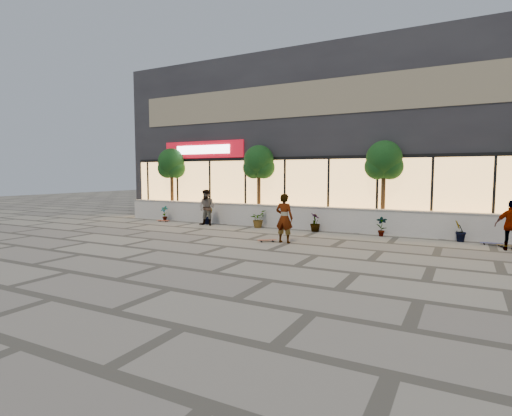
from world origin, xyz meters
The scene contains 19 objects.
ground centered at (0.00, 0.00, 0.00)m, with size 80.00×80.00×0.00m, color gray.
planter_wall centered at (0.00, 7.00, 0.52)m, with size 22.00×0.42×1.04m.
retail_building centered at (0.00, 12.49, 4.25)m, with size 24.00×9.17×8.50m.
shrub_a centered at (-8.50, 6.45, 0.41)m, with size 0.43×0.29×0.81m, color #103311.
shrub_b centered at (-5.70, 6.45, 0.41)m, with size 0.45×0.36×0.81m, color #103311.
shrub_c centered at (-2.90, 6.45, 0.41)m, with size 0.73×0.63×0.81m, color #103311.
shrub_d centered at (-0.10, 6.45, 0.41)m, with size 0.45×0.45×0.81m, color #103311.
shrub_e centered at (2.70, 6.45, 0.41)m, with size 0.43×0.29×0.81m, color #103311.
shrub_f centered at (5.50, 6.45, 0.41)m, with size 0.45×0.36×0.81m, color #103311.
tree_west centered at (-9.00, 7.70, 2.99)m, with size 1.60×1.50×3.92m.
tree_midwest centered at (-3.50, 7.70, 2.99)m, with size 1.60×1.50×3.92m.
tree_mideast centered at (2.50, 7.70, 2.99)m, with size 1.60×1.50×3.92m.
skater_center centered at (-0.16, 3.26, 0.90)m, with size 0.66×0.43×1.80m, color silver.
skater_left centered at (-5.42, 5.94, 0.87)m, with size 0.85×0.66×1.74m, color tan.
skater_right_near centered at (7.00, 5.33, 0.83)m, with size 0.97×0.40×1.65m, color white.
skateboard_center centered at (-0.77, 3.10, 0.07)m, with size 0.68×0.57×0.09m.
skateboard_left centered at (-8.31, 6.10, 0.07)m, with size 0.70×0.23×0.08m.
skateboard_right_near centered at (7.00, 5.85, 0.07)m, with size 0.75×0.43×0.09m.
skateboard_right_far centered at (6.50, 6.20, 0.07)m, with size 0.72×0.24×0.09m.
Camera 1 is at (5.63, -9.93, 2.51)m, focal length 28.00 mm.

